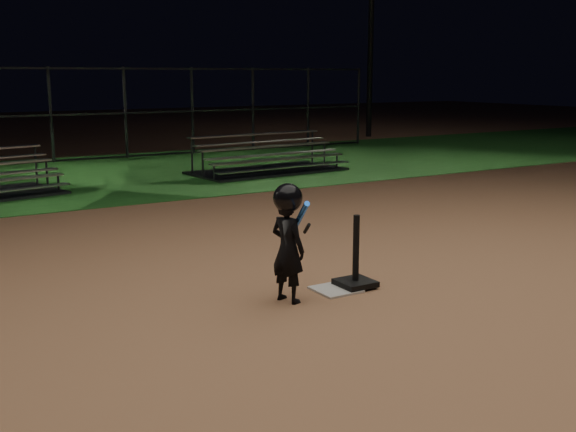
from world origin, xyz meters
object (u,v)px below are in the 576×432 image
object	(u,v)px
bleacher_right	(268,165)
light_pole_right	(373,0)
batting_tee	(356,273)
child_batter	(288,240)
home_plate	(336,289)

from	to	relation	value
bleacher_right	light_pole_right	bearing A→B (deg)	34.32
batting_tee	light_pole_right	world-z (taller)	light_pole_right
batting_tee	child_batter	xyz separation A→B (m)	(-0.87, -0.02, 0.48)
home_plate	light_pole_right	distance (m)	19.79
child_batter	bleacher_right	size ratio (longest dim) A/B	0.33
home_plate	batting_tee	xyz separation A→B (m)	(0.25, -0.02, 0.16)
batting_tee	bleacher_right	size ratio (longest dim) A/B	0.21
batting_tee	bleacher_right	xyz separation A→B (m)	(3.69, 8.47, 0.01)
home_plate	child_batter	bearing A→B (deg)	-176.52
home_plate	batting_tee	distance (m)	0.29
batting_tee	child_batter	size ratio (longest dim) A/B	0.64
light_pole_right	home_plate	bearing A→B (deg)	-128.77
child_batter	light_pole_right	bearing A→B (deg)	-58.84
bleacher_right	batting_tee	bearing A→B (deg)	-118.12
batting_tee	child_batter	world-z (taller)	child_batter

